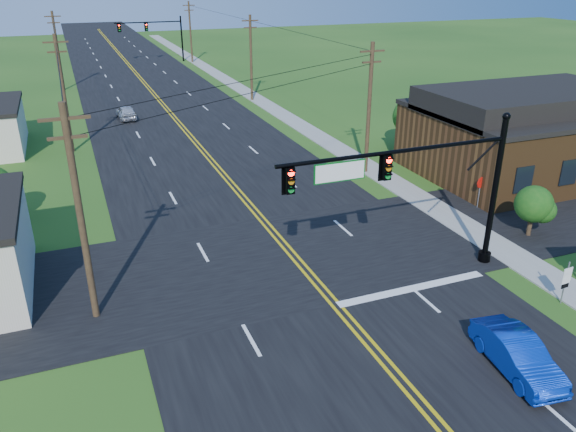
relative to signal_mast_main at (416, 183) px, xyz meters
name	(u,v)px	position (x,y,z in m)	size (l,w,h in m)	color
ground	(426,418)	(-4.34, -8.00, -4.75)	(260.00, 260.00, 0.00)	#234B15
road_main	(160,104)	(-4.34, 42.00, -4.73)	(16.00, 220.00, 0.04)	black
road_cross	(290,256)	(-4.34, 4.00, -4.73)	(70.00, 10.00, 0.04)	black
sidewalk	(284,115)	(6.16, 32.00, -4.71)	(2.00, 160.00, 0.08)	gray
signal_mast_main	(416,183)	(0.00, 0.00, 0.00)	(11.30, 0.60, 7.48)	black
signal_mast_far	(153,32)	(0.10, 72.00, -0.20)	(10.98, 0.60, 7.48)	black
brick_building	(523,140)	(15.66, 10.00, -2.40)	(14.20, 11.20, 4.70)	#543418
utility_pole_left_a	(80,213)	(-13.84, 2.00, -0.03)	(1.80, 0.28, 9.00)	#332217
utility_pole_left_b	(64,92)	(-13.84, 27.00, -0.03)	(1.80, 0.28, 9.00)	#332217
utility_pole_left_c	(58,49)	(-13.84, 54.00, -0.03)	(1.80, 0.28, 9.00)	#332217
utility_pole_right_a	(369,107)	(5.46, 14.00, -0.03)	(1.80, 0.28, 9.00)	#332217
utility_pole_right_b	(251,57)	(5.46, 40.00, -0.03)	(1.80, 0.28, 9.00)	#332217
utility_pole_right_c	(190,31)	(5.46, 70.00, -0.03)	(1.80, 0.28, 9.00)	#332217
tree_right_back	(412,116)	(11.66, 18.00, -2.15)	(3.00, 3.00, 4.10)	#332217
shrub_corner	(534,204)	(8.66, 1.50, -2.90)	(2.00, 2.00, 2.86)	#332217
blue_car	(517,355)	(-0.04, -7.17, -4.07)	(1.45, 4.15, 1.37)	#082FB2
distant_car	(126,113)	(-8.55, 36.21, -4.10)	(1.55, 3.84, 1.31)	silver
route_sign	(566,280)	(5.04, -4.36, -3.57)	(0.51, 0.09, 2.02)	slate
stop_sign	(480,186)	(8.61, 5.66, -3.30)	(0.71, 0.20, 2.02)	slate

